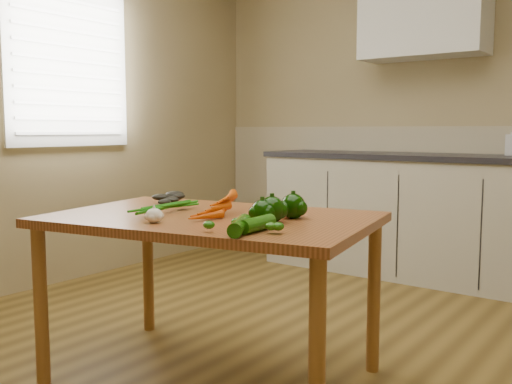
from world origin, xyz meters
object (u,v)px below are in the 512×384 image
object	(u,v)px
leafy_greens	(163,194)
tomato_b	(286,208)
pepper_c	(262,212)
tomato_a	(273,207)
carrot_bunch	(202,208)
tomato_c	(296,208)
garlic_bulb	(154,216)
pepper_b	(293,206)
zucchini_a	(257,224)
zucchini_b	(240,226)
table	(211,234)
pepper_a	(272,210)

from	to	relation	value
leafy_greens	tomato_b	world-z (taller)	leafy_greens
pepper_c	tomato_a	xyz separation A→B (m)	(-0.09, 0.19, -0.01)
carrot_bunch	leafy_greens	distance (m)	0.46
pepper_c	tomato_c	bearing A→B (deg)	84.09
leafy_greens	garlic_bulb	world-z (taller)	leafy_greens
pepper_b	zucchini_a	world-z (taller)	pepper_b
tomato_b	tomato_c	bearing A→B (deg)	-27.06
tomato_c	zucchini_a	bearing A→B (deg)	-79.03
pepper_b	zucchini_a	distance (m)	0.33
leafy_greens	pepper_b	size ratio (longest dim) A/B	1.90
tomato_c	leafy_greens	bearing A→B (deg)	-178.61
tomato_a	zucchini_b	xyz separation A→B (m)	(0.15, -0.41, -0.01)
table	leafy_greens	size ratio (longest dim) A/B	7.73
pepper_c	zucchini_b	world-z (taller)	pepper_c
leafy_greens	tomato_a	size ratio (longest dim) A/B	2.44
table	tomato_c	distance (m)	0.38
pepper_b	table	bearing A→B (deg)	-158.00
tomato_c	table	bearing A→B (deg)	-151.57
carrot_bunch	zucchini_a	bearing A→B (deg)	-32.49
leafy_greens	zucchini_a	xyz separation A→B (m)	(0.83, -0.35, -0.02)
leafy_greens	tomato_a	xyz separation A→B (m)	(0.65, 0.01, -0.01)
pepper_c	zucchini_b	xyz separation A→B (m)	(0.06, -0.22, -0.02)
pepper_a	zucchini_a	size ratio (longest dim) A/B	0.57
carrot_bunch	tomato_b	xyz separation A→B (m)	(0.27, 0.24, -0.00)
garlic_bulb	carrot_bunch	bearing A→B (deg)	85.50
tomato_c	tomato_a	bearing A→B (deg)	-173.04
pepper_a	tomato_c	xyz separation A→B (m)	(0.00, 0.17, -0.01)
pepper_c	zucchini_b	distance (m)	0.23
garlic_bulb	pepper_a	bearing A→B (deg)	38.36
carrot_bunch	pepper_b	bearing A→B (deg)	14.11
carrot_bunch	leafy_greens	bearing A→B (deg)	145.48
table	pepper_c	bearing A→B (deg)	-17.90
pepper_b	tomato_b	size ratio (longest dim) A/B	1.57
tomato_b	zucchini_a	xyz separation A→B (m)	(0.14, -0.40, -0.00)
leafy_greens	zucchini_a	distance (m)	0.90
zucchini_a	zucchini_b	xyz separation A→B (m)	(-0.03, -0.06, -0.00)
tomato_b	zucchini_b	size ratio (longest dim) A/B	0.29
leafy_greens	pepper_c	distance (m)	0.76
leafy_greens	garlic_bulb	bearing A→B (deg)	-47.24
carrot_bunch	tomato_c	xyz separation A→B (m)	(0.34, 0.20, 0.00)
pepper_c	carrot_bunch	bearing A→B (deg)	179.43
leafy_greens	pepper_a	distance (m)	0.78
table	tomato_a	world-z (taller)	tomato_a
pepper_c	tomato_b	size ratio (longest dim) A/B	1.40
tomato_c	garlic_bulb	bearing A→B (deg)	-128.34
carrot_bunch	pepper_b	xyz separation A→B (m)	(0.35, 0.16, 0.02)
pepper_c	tomato_b	bearing A→B (deg)	101.87
garlic_bulb	zucchini_a	bearing A→B (deg)	11.78
leafy_greens	zucchini_b	bearing A→B (deg)	-26.89
pepper_c	tomato_c	size ratio (longest dim) A/B	1.12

